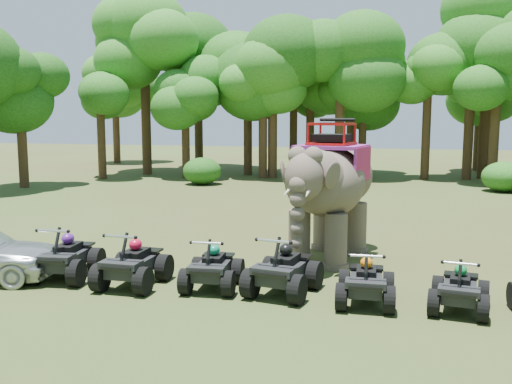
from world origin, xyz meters
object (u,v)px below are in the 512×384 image
elephant (330,190)px  atv_3 (283,264)px  atv_0 (65,251)px  atv_4 (366,276)px  atv_5 (460,283)px  atv_2 (213,262)px  atv_1 (133,258)px

elephant → atv_3: elephant is taller
elephant → atv_0: size_ratio=2.52×
atv_4 → atv_5: bearing=-1.6°
atv_3 → atv_2: bearing=-169.4°
atv_1 → atv_4: atv_1 is taller
elephant → atv_3: 3.70m
elephant → atv_4: size_ratio=2.82×
atv_2 → atv_4: bearing=-8.6°
atv_0 → atv_4: atv_0 is taller
elephant → atv_1: (-4.13, -3.75, -1.26)m
atv_0 → atv_4: 7.26m
atv_3 → atv_4: atv_3 is taller
atv_3 → atv_5: bearing=5.6°
atv_1 → atv_0: bearing=175.9°
atv_2 → atv_5: bearing=-7.0°
atv_1 → atv_2: atv_1 is taller
elephant → atv_4: bearing=-60.0°
elephant → atv_2: size_ratio=2.77×
atv_5 → atv_1: bearing=-172.2°
atv_1 → atv_3: (3.54, 0.33, 0.01)m
atv_2 → atv_4: atv_2 is taller
atv_1 → atv_5: 7.28m
elephant → atv_2: (-2.25, -3.47, -1.32)m
atv_4 → atv_5: 1.89m
elephant → atv_5: size_ratio=2.95×
atv_0 → atv_2: 3.75m
elephant → atv_3: (-0.59, -3.43, -1.25)m
atv_1 → atv_2: bearing=8.7°
atv_2 → atv_5: atv_2 is taller
atv_2 → atv_4: (3.51, -0.22, -0.01)m
atv_3 → atv_4: 1.87m
elephant → atv_5: 5.02m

